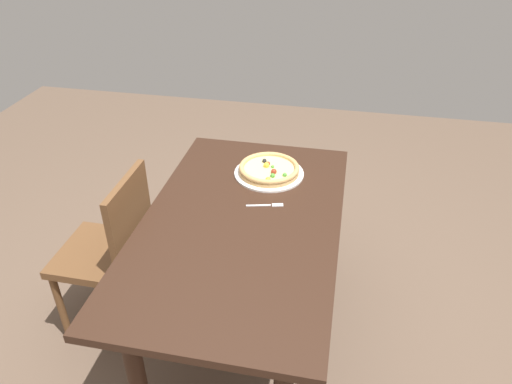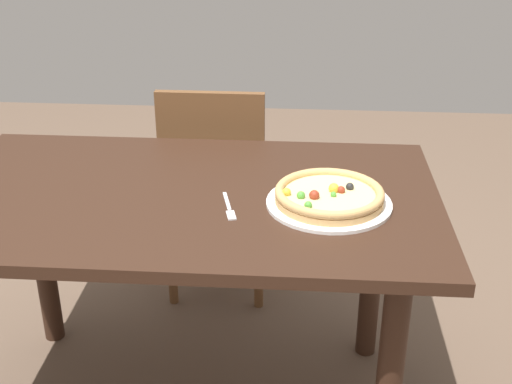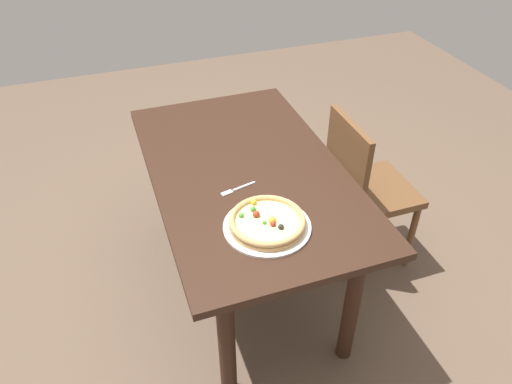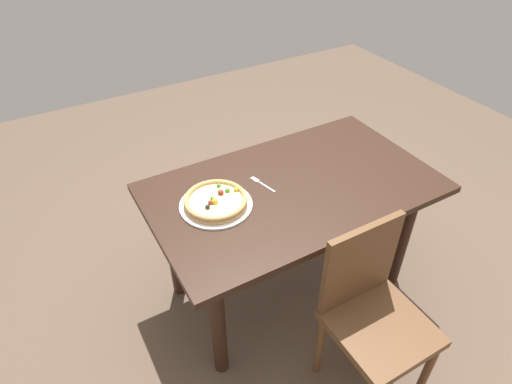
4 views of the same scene
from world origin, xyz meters
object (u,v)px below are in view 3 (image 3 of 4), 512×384
(dining_table, at_px, (247,188))
(chair_near, at_px, (363,186))
(fork, at_px, (236,189))
(pizza, at_px, (267,221))
(plate, at_px, (267,226))

(dining_table, xyz_separation_m, chair_near, (0.00, -0.63, -0.15))
(dining_table, bearing_deg, fork, 144.88)
(fork, bearing_deg, chair_near, 176.52)
(pizza, distance_m, fork, 0.27)
(pizza, bearing_deg, plate, -155.52)
(dining_table, height_order, pizza, pizza)
(plate, bearing_deg, chair_near, -59.62)
(plate, height_order, fork, plate)
(dining_table, xyz_separation_m, plate, (-0.40, 0.05, 0.12))
(pizza, relative_size, fork, 1.80)
(chair_near, height_order, plate, chair_near)
(chair_near, distance_m, plate, 0.83)
(dining_table, xyz_separation_m, pizza, (-0.40, 0.05, 0.14))
(plate, xyz_separation_m, fork, (0.27, 0.04, -0.00))
(chair_near, bearing_deg, pizza, -59.47)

